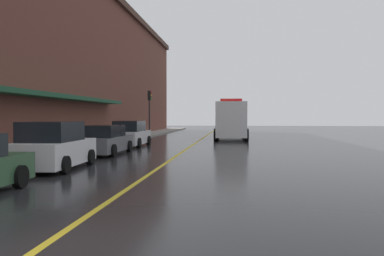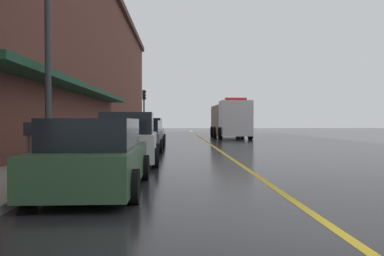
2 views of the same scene
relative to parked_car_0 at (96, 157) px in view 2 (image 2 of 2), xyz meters
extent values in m
plane|color=#232326|center=(3.95, 21.23, -0.74)|extent=(112.00, 112.00, 0.00)
cube|color=gray|center=(-2.25, 21.23, -0.66)|extent=(2.40, 70.00, 0.15)
cube|color=gold|center=(3.95, 21.23, -0.73)|extent=(0.16, 70.00, 0.01)
cube|color=brown|center=(-8.50, 20.23, 5.54)|extent=(10.10, 64.00, 12.55)
cube|color=#19472D|center=(-2.90, 12.23, 2.36)|extent=(1.20, 22.40, 0.24)
cube|color=#2D5133|center=(0.00, 0.07, -0.18)|extent=(1.91, 4.82, 0.76)
cube|color=black|center=(0.00, -0.17, 0.51)|extent=(1.70, 2.66, 0.62)
cylinder|color=black|center=(-0.96, 1.54, -0.42)|extent=(0.23, 0.64, 0.64)
cylinder|color=black|center=(0.93, 1.56, -0.42)|extent=(0.23, 0.64, 0.64)
cylinder|color=black|center=(-0.93, -1.43, -0.42)|extent=(0.23, 0.64, 0.64)
cylinder|color=black|center=(0.96, -1.41, -0.42)|extent=(0.23, 0.64, 0.64)
cube|color=silver|center=(0.05, 5.65, -0.12)|extent=(2.04, 4.50, 0.89)
cube|color=black|center=(0.06, 5.43, 0.70)|extent=(1.78, 2.50, 0.73)
cylinder|color=black|center=(-0.95, 6.99, -0.42)|extent=(0.24, 0.65, 0.64)
cylinder|color=black|center=(0.96, 7.06, -0.42)|extent=(0.24, 0.65, 0.64)
cylinder|color=black|center=(-0.85, 4.24, -0.42)|extent=(0.24, 0.65, 0.64)
cylinder|color=black|center=(1.06, 4.31, -0.42)|extent=(0.24, 0.65, 0.64)
cube|color=#595B60|center=(0.08, 11.71, -0.19)|extent=(1.79, 4.82, 0.75)
cube|color=black|center=(0.08, 11.47, 0.49)|extent=(1.60, 2.65, 0.61)
cylinder|color=black|center=(-0.81, 13.21, -0.42)|extent=(0.22, 0.64, 0.64)
cylinder|color=black|center=(0.98, 13.20, -0.42)|extent=(0.22, 0.64, 0.64)
cylinder|color=black|center=(-0.83, 10.22, -0.42)|extent=(0.22, 0.64, 0.64)
cylinder|color=black|center=(0.97, 10.22, -0.42)|extent=(0.22, 0.64, 0.64)
cube|color=silver|center=(-0.04, 17.44, -0.14)|extent=(1.85, 4.49, 0.84)
cube|color=black|center=(-0.05, 17.22, 0.62)|extent=(1.64, 2.48, 0.69)
cylinder|color=black|center=(-0.93, 18.84, -0.42)|extent=(0.23, 0.64, 0.64)
cylinder|color=black|center=(0.88, 18.82, -0.42)|extent=(0.23, 0.64, 0.64)
cylinder|color=black|center=(-0.97, 16.07, -0.42)|extent=(0.23, 0.64, 0.64)
cylinder|color=black|center=(0.85, 16.05, -0.42)|extent=(0.23, 0.64, 0.64)
cube|color=silver|center=(6.56, 23.91, 0.99)|extent=(2.51, 2.44, 2.86)
cube|color=silver|center=(6.47, 28.35, 0.88)|extent=(2.57, 5.86, 2.63)
cube|color=red|center=(6.56, 23.91, 2.54)|extent=(1.73, 0.63, 0.24)
cylinder|color=black|center=(7.80, 24.02, -0.24)|extent=(0.32, 1.01, 1.00)
cylinder|color=black|center=(5.31, 23.97, -0.24)|extent=(0.32, 1.01, 1.00)
cylinder|color=black|center=(7.73, 27.65, -0.24)|extent=(0.32, 1.01, 1.00)
cylinder|color=black|center=(5.24, 27.60, -0.24)|extent=(0.32, 1.01, 1.00)
cylinder|color=black|center=(7.68, 30.00, -0.24)|extent=(0.32, 1.01, 1.00)
cylinder|color=black|center=(5.19, 29.95, -0.24)|extent=(0.32, 1.01, 1.00)
cylinder|color=#4C4C51|center=(-1.40, -0.06, -0.06)|extent=(0.07, 0.07, 1.05)
cube|color=black|center=(-1.40, -0.06, 0.60)|extent=(0.14, 0.18, 0.28)
cylinder|color=#4C4C51|center=(-1.40, 10.10, -0.06)|extent=(0.07, 0.07, 1.05)
cube|color=black|center=(-1.40, 10.10, 0.60)|extent=(0.14, 0.18, 0.28)
cylinder|color=#33383D|center=(-2.00, 3.19, 2.66)|extent=(0.18, 0.18, 6.50)
cylinder|color=#232326|center=(-1.35, 29.74, 1.11)|extent=(0.14, 0.14, 3.40)
cube|color=black|center=(-1.35, 29.74, 3.26)|extent=(0.28, 0.36, 0.90)
sphere|color=red|center=(-1.19, 29.74, 3.56)|extent=(0.16, 0.16, 0.16)
sphere|color=gold|center=(-1.19, 29.74, 3.26)|extent=(0.16, 0.16, 0.16)
sphere|color=green|center=(-1.19, 29.74, 2.96)|extent=(0.16, 0.16, 0.16)
camera|label=1|loc=(6.90, -9.31, 1.27)|focal=38.58mm
camera|label=2|loc=(1.75, -8.72, 0.77)|focal=37.66mm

